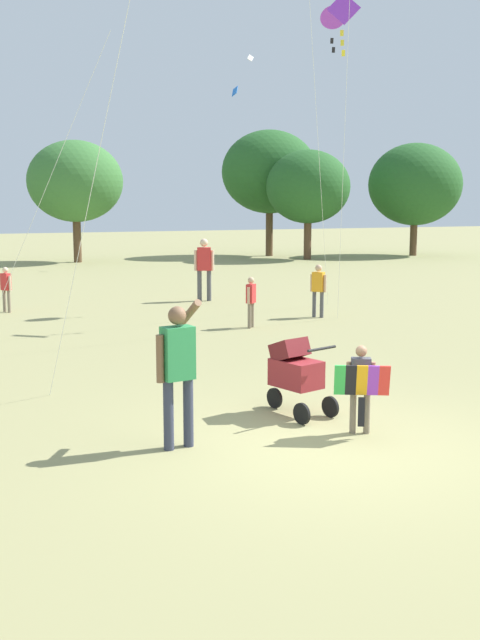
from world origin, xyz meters
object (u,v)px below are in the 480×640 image
Objects in this scene: person_adult_flyer at (178,363)px; person_kid_running at (6,286)px; stroller at (295,370)px; person_sitting_far at (318,286)px; kite_green_novelty at (344,26)px; child_with_butterfly_kite at (361,382)px; person_couple_left at (251,298)px; person_back_turned at (204,264)px; kite_orange_delta at (333,21)px.

person_kid_running is at bearing 93.55° from person_adult_flyer.
person_sitting_far reaches higher than stroller.
kite_green_novelty reaches higher than stroller.
child_with_butterfly_kite is at bearing -76.48° from person_kid_running.
person_back_turned is at bearing 82.90° from person_couple_left.
person_back_turned is (2.79, 11.38, 0.43)m from stroller.
person_couple_left is at bearing 71.70° from stroller.
person_kid_running is (-7.22, 4.14, -6.02)m from kite_green_novelty.
person_adult_flyer is 0.23× the size of kite_green_novelty.
kite_orange_delta is at bearing 63.18° from child_with_butterfly_kite.
kite_green_novelty reaches higher than person_couple_left.
person_adult_flyer is 2.04m from stroller.
kite_orange_delta reaches higher than person_couple_left.
child_with_butterfly_kite is 0.15× the size of kite_green_novelty.
person_kid_running reaches higher than person_couple_left.
stroller is 0.15× the size of kite_orange_delta.
kite_orange_delta reaches higher than person_kid_running.
person_kid_running is at bearing 150.15° from kite_green_novelty.
person_adult_flyer is (-2.21, 0.33, 0.34)m from child_with_butterfly_kite.
person_couple_left is at bearing -170.90° from kite_green_novelty.
person_sitting_far is at bearing 20.63° from person_couple_left.
person_sitting_far is 0.73× the size of person_back_turned.
person_sitting_far is at bearing 53.05° from person_adult_flyer.
person_back_turned is at bearing 76.24° from stroller.
stroller is at bearing -120.05° from person_sitting_far.
kite_orange_delta reaches higher than child_with_butterfly_kite.
person_adult_flyer reaches higher than child_with_butterfly_kite.
person_back_turned reaches higher than stroller.
person_back_turned is (2.44, 12.46, 0.38)m from child_with_butterfly_kite.
person_sitting_far is 4.24m from person_back_turned.
person_adult_flyer is at bearing -129.80° from kite_green_novelty.
child_with_butterfly_kite is 2.26m from person_adult_flyer.
person_sitting_far is 1.12× the size of person_kid_running.
kite_green_novelty is at bearing 9.10° from person_couple_left.
person_back_turned is (4.64, 12.13, 0.04)m from person_adult_flyer.
stroller is 0.97× the size of person_kid_running.
person_couple_left is (-3.40, -2.65, -6.68)m from kite_orange_delta.
person_back_turned is (-1.84, 4.35, -5.66)m from kite_green_novelty.
person_back_turned reaches higher than person_adult_flyer.
kite_green_novelty is (4.28, 8.11, 6.05)m from child_with_butterfly_kite.
child_with_butterfly_kite is at bearing -72.00° from stroller.
person_back_turned is at bearing 143.35° from kite_orange_delta.
stroller is 11.48m from person_kid_running.
kite_green_novelty is at bearing -67.08° from person_back_turned.
person_kid_running is (-2.60, 11.18, 0.07)m from stroller.
child_with_butterfly_kite is 0.97× the size of stroller.
kite_green_novelty is 7.38m from person_back_turned.
person_sitting_far is at bearing 65.10° from child_with_butterfly_kite.
person_back_turned is (-1.51, 3.95, 0.28)m from person_sitting_far.
person_back_turned is at bearing 69.05° from person_adult_flyer.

